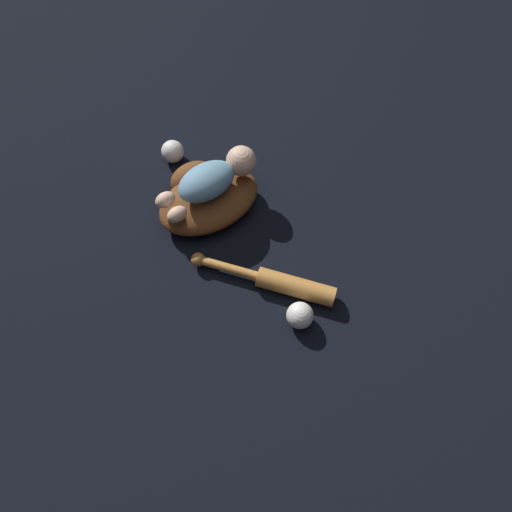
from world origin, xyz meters
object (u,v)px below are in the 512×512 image
object	(u,v)px
baby_figure	(213,178)
baseball	(300,315)
baseball_glove	(206,197)
baseball_bat	(279,282)
baseball_spare	(173,152)

from	to	relation	value
baby_figure	baseball	distance (m)	0.48
baseball_glove	baby_figure	size ratio (longest dim) A/B	1.10
baseball_bat	baby_figure	bearing A→B (deg)	103.31
baseball	baseball_bat	bearing A→B (deg)	96.46
baseball_glove	baseball_bat	xyz separation A→B (m)	(0.11, -0.35, -0.02)
baseball_bat	baseball_glove	bearing A→B (deg)	106.89
baseball	baseball_spare	size ratio (longest dim) A/B	1.00
baseball_spare	baby_figure	bearing A→B (deg)	-72.97
baseball	baseball_spare	distance (m)	0.71
baseball_spare	baseball_bat	bearing A→B (deg)	-75.14
baby_figure	baseball	world-z (taller)	baby_figure
baseball_bat	baseball_spare	bearing A→B (deg)	104.86
baby_figure	baseball_bat	world-z (taller)	baby_figure
baseball_glove	baseball_spare	xyz separation A→B (m)	(-0.05, 0.22, -0.01)
baseball_glove	baseball_spare	world-z (taller)	baseball_glove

